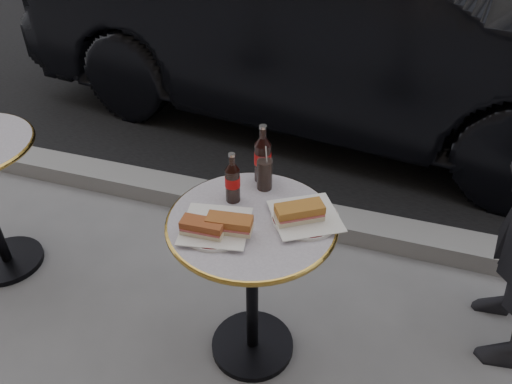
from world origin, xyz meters
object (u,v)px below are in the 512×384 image
(plate_right, at_px, (305,218))
(cola_bottle_left, at_px, (232,177))
(plate_left, at_px, (216,228))
(cola_glass, at_px, (265,174))
(parked_car, at_px, (339,20))
(bistro_table, at_px, (252,290))
(cola_bottle_right, at_px, (263,153))

(plate_right, bearing_deg, cola_bottle_left, 174.49)
(plate_left, bearing_deg, cola_bottle_left, 90.25)
(cola_glass, distance_m, parked_car, 2.09)
(cola_bottle_left, bearing_deg, plate_left, -89.75)
(parked_car, bearing_deg, cola_bottle_left, -172.59)
(bistro_table, xyz_separation_m, cola_glass, (-0.02, 0.20, 0.43))
(cola_bottle_left, relative_size, parked_car, 0.04)
(parked_car, bearing_deg, plate_left, -172.59)
(cola_bottle_left, height_order, cola_bottle_right, cola_bottle_right)
(plate_left, bearing_deg, bistro_table, 41.13)
(plate_right, xyz_separation_m, cola_bottle_right, (-0.22, 0.19, 0.11))
(plate_right, relative_size, parked_car, 0.05)
(plate_right, distance_m, parked_car, 2.25)
(cola_bottle_left, xyz_separation_m, parked_car, (-0.01, 2.20, -0.08))
(cola_bottle_right, bearing_deg, plate_right, -40.94)
(cola_bottle_left, distance_m, parked_car, 2.20)
(plate_right, xyz_separation_m, cola_glass, (-0.20, 0.14, 0.06))
(plate_right, bearing_deg, bistro_table, -161.28)
(parked_car, bearing_deg, bistro_table, -170.01)
(bistro_table, relative_size, plate_right, 3.01)
(bistro_table, bearing_deg, cola_bottle_right, 98.84)
(cola_bottle_right, bearing_deg, cola_glass, -65.01)
(bistro_table, distance_m, cola_bottle_left, 0.49)
(plate_left, height_order, cola_bottle_right, cola_bottle_right)
(cola_bottle_left, distance_m, cola_glass, 0.15)
(bistro_table, distance_m, parked_car, 2.32)
(cola_bottle_left, bearing_deg, cola_glass, 51.73)
(bistro_table, relative_size, parked_car, 0.16)
(bistro_table, height_order, plate_right, plate_right)
(parked_car, bearing_deg, cola_glass, -170.15)
(bistro_table, xyz_separation_m, cola_bottle_left, (-0.10, 0.09, 0.47))
(bistro_table, xyz_separation_m, cola_bottle_right, (-0.04, 0.25, 0.49))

